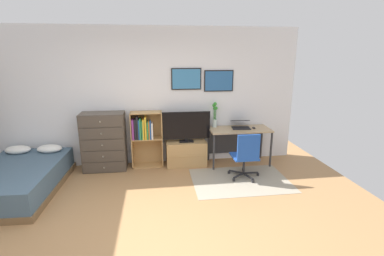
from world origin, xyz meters
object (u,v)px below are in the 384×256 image
object	(u,v)px
bed	(17,179)
office_chair	(246,155)
bookshelf	(145,134)
laptop	(240,125)
desk	(238,134)
tv_stand	(186,153)
computer_mouse	(254,128)
dresser	(104,142)
bamboo_vase	(215,115)
television	(186,127)

from	to	relation	value
bed	office_chair	size ratio (longest dim) A/B	2.30
bookshelf	laptop	world-z (taller)	bookshelf
bed	desk	distance (m)	4.01
tv_stand	office_chair	size ratio (longest dim) A/B	0.92
tv_stand	computer_mouse	xyz separation A→B (m)	(1.35, -0.12, 0.51)
dresser	tv_stand	bearing A→B (deg)	0.54
tv_stand	desk	world-z (taller)	desk
office_chair	bamboo_vase	bearing A→B (deg)	111.67
tv_stand	office_chair	world-z (taller)	office_chair
laptop	bookshelf	bearing A→B (deg)	-176.06
dresser	computer_mouse	size ratio (longest dim) A/B	10.77
dresser	computer_mouse	bearing A→B (deg)	-2.03
laptop	desk	bearing A→B (deg)	-168.36
bed	bookshelf	size ratio (longest dim) A/B	1.79
computer_mouse	bamboo_vase	size ratio (longest dim) A/B	0.20
dresser	bamboo_vase	bearing A→B (deg)	3.47
desk	bamboo_vase	distance (m)	0.63
bookshelf	television	world-z (taller)	bookshelf
bookshelf	laptop	distance (m)	1.93
laptop	computer_mouse	world-z (taller)	laptop
television	laptop	size ratio (longest dim) A/B	2.27
television	bed	bearing A→B (deg)	-165.38
bamboo_vase	dresser	bearing A→B (deg)	-176.53
dresser	television	distance (m)	1.60
bed	computer_mouse	distance (m)	4.29
dresser	office_chair	bearing A→B (deg)	-17.38
bed	television	world-z (taller)	television
desk	bamboo_vase	xyz separation A→B (m)	(-0.47, 0.12, 0.39)
dresser	office_chair	xyz separation A→B (m)	(2.55, -0.80, -0.10)
bed	television	size ratio (longest dim) A/B	2.08
television	bamboo_vase	size ratio (longest dim) A/B	1.84
bed	dresser	world-z (taller)	dresser
television	bamboo_vase	world-z (taller)	bamboo_vase
bamboo_vase	bed	bearing A→B (deg)	-165.64
television	desk	world-z (taller)	television
desk	computer_mouse	size ratio (longest dim) A/B	11.64
office_chair	computer_mouse	xyz separation A→B (m)	(0.38, 0.69, 0.30)
bookshelf	television	distance (m)	0.83
bookshelf	desk	world-z (taller)	bookshelf
dresser	bookshelf	xyz separation A→B (m)	(0.77, 0.06, 0.10)
bamboo_vase	television	bearing A→B (deg)	-166.89
desk	tv_stand	bearing A→B (deg)	179.70
bed	office_chair	xyz separation A→B (m)	(3.82, -0.05, 0.24)
computer_mouse	bamboo_vase	world-z (taller)	bamboo_vase
desk	television	bearing A→B (deg)	-179.10
computer_mouse	desk	bearing A→B (deg)	157.93
laptop	bamboo_vase	world-z (taller)	bamboo_vase
desk	bamboo_vase	world-z (taller)	bamboo_vase
tv_stand	bamboo_vase	bearing A→B (deg)	11.06
tv_stand	television	world-z (taller)	television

